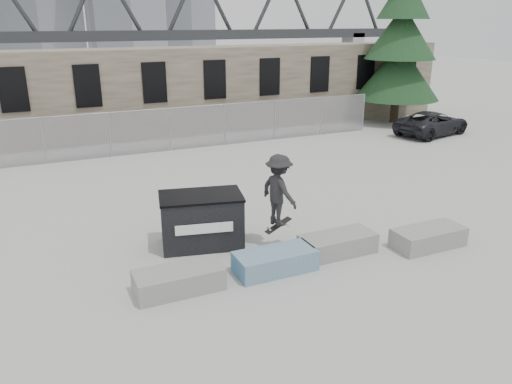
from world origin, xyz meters
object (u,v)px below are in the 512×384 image
planter_center_left (275,260)px  spruce_tree (401,41)px  dumpster (202,220)px  skateboarder (279,190)px  planter_offset (428,237)px  planter_center_right (338,243)px  planter_far_left (179,279)px  suv (432,123)px

planter_center_left → spruce_tree: (15.09, 13.97, 4.40)m
dumpster → skateboarder: bearing=-16.4°
skateboarder → planter_offset: bearing=-127.1°
planter_center_right → spruce_tree: size_ratio=0.17×
planter_far_left → skateboarder: size_ratio=0.95×
planter_center_left → planter_offset: bearing=-6.2°
spruce_tree → planter_far_left: bearing=-141.6°
planter_offset → spruce_tree: size_ratio=0.17×
planter_center_right → skateboarder: skateboarder is taller
planter_center_right → suv: suv is taller
planter_center_left → dumpster: (-1.14, 2.19, 0.45)m
spruce_tree → suv: 5.52m
planter_offset → planter_center_right: bearing=164.6°
planter_offset → spruce_tree: bearing=53.6°
planter_offset → suv: 14.78m
planter_far_left → spruce_tree: spruce_tree is taller
planter_center_left → planter_center_right: (1.95, 0.20, 0.00)m
planter_far_left → planter_offset: 6.87m
skateboarder → suv: bearing=-69.9°
planter_far_left → planter_center_right: same height
suv → dumpster: bearing=104.5°
planter_offset → dumpster: dumpster is taller
planter_center_left → suv: bearing=35.1°
planter_center_right → suv: bearing=38.5°
suv → skateboarder: (-13.89, -9.07, 1.00)m
dumpster → spruce_tree: bearing=48.5°
planter_center_right → dumpster: (-3.09, 1.99, 0.45)m
planter_far_left → dumpster: dumpster is taller
planter_center_left → dumpster: 2.51m
planter_center_right → skateboarder: bearing=142.0°
planter_far_left → spruce_tree: (17.50, 13.89, 4.40)m
planter_offset → dumpster: bearing=154.3°
planter_center_right → planter_far_left: bearing=-178.3°
planter_center_right → planter_offset: bearing=-15.4°
spruce_tree → suv: bearing=-97.7°
planter_far_left → planter_center_right: (4.37, 0.13, 0.00)m
planter_center_right → spruce_tree: 19.53m
planter_far_left → planter_offset: size_ratio=1.00×
planter_center_left → planter_offset: same height
planter_far_left → suv: 19.82m
planter_center_right → spruce_tree: spruce_tree is taller
planter_offset → spruce_tree: 18.49m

